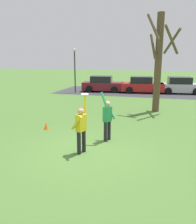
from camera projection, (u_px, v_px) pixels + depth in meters
name	position (u px, v px, depth m)	size (l,w,h in m)	color
ground_plane	(86.00, 150.00, 8.27)	(120.00, 120.00, 0.00)	#4C7533
person_catcher	(81.00, 127.00, 7.85)	(0.49, 0.59, 2.08)	black
person_defender	(107.00, 117.00, 9.08)	(0.58, 0.64, 2.04)	black
frisbee_disc	(85.00, 94.00, 7.77)	(0.27, 0.27, 0.02)	white
parked_car_maroon	(102.00, 84.00, 23.21)	(4.26, 2.36, 1.59)	maroon
parked_car_red	(142.00, 85.00, 22.41)	(4.26, 2.36, 1.59)	red
parked_car_silver	(180.00, 86.00, 21.89)	(4.26, 2.36, 1.59)	#BCBCC1
parking_strip	(142.00, 92.00, 22.68)	(17.20, 6.40, 0.01)	#38383D
bare_tree_tall	(159.00, 61.00, 13.76)	(2.05, 2.36, 5.96)	brown
lamppost_by_lot	(75.00, 66.00, 21.88)	(0.28, 0.28, 4.26)	#2D2D33
field_cone_orange	(46.00, 126.00, 10.74)	(0.26, 0.26, 0.32)	orange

